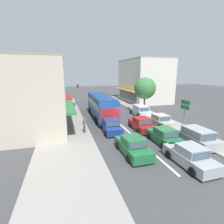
{
  "coord_description": "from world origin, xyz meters",
  "views": [
    {
      "loc": [
        -6.86,
        -18.33,
        6.4
      ],
      "look_at": [
        -0.47,
        4.11,
        1.2
      ],
      "focal_mm": 28.0,
      "sensor_mm": 36.0,
      "label": 1
    }
  ],
  "objects_px": {
    "traffic_light_downstreet": "(78,91)",
    "sedan_queue_gap_filler": "(111,126)",
    "sedan_adjacent_lane_lead": "(133,146)",
    "directional_road_sign": "(185,108)",
    "sedan_queue_far_back": "(190,156)",
    "city_bus": "(101,105)",
    "sedan_behind_bus_mid": "(164,137)",
    "sedan_adjacent_lane_trail": "(141,124)",
    "parked_wagon_kerb_third": "(140,111)",
    "street_tree_right": "(145,88)",
    "parked_wagon_kerb_front": "(195,137)",
    "parked_sedan_kerb_second": "(160,121)",
    "pedestrian_with_handbag_near": "(84,124)",
    "pedestrian_browsing_midblock": "(74,106)"
  },
  "relations": [
    {
      "from": "traffic_light_downstreet",
      "to": "sedan_queue_gap_filler",
      "type": "bearing_deg",
      "value": -84.4
    },
    {
      "from": "sedan_adjacent_lane_lead",
      "to": "directional_road_sign",
      "type": "height_order",
      "value": "directional_road_sign"
    },
    {
      "from": "sedan_queue_gap_filler",
      "to": "traffic_light_downstreet",
      "type": "relative_size",
      "value": 1.02
    },
    {
      "from": "sedan_queue_far_back",
      "to": "sedan_adjacent_lane_lead",
      "type": "relative_size",
      "value": 1.0
    },
    {
      "from": "city_bus",
      "to": "sedan_behind_bus_mid",
      "type": "distance_m",
      "value": 11.75
    },
    {
      "from": "sedan_adjacent_lane_trail",
      "to": "parked_wagon_kerb_third",
      "type": "height_order",
      "value": "parked_wagon_kerb_third"
    },
    {
      "from": "sedan_queue_far_back",
      "to": "sedan_adjacent_lane_trail",
      "type": "relative_size",
      "value": 1.0
    },
    {
      "from": "city_bus",
      "to": "sedan_adjacent_lane_lead",
      "type": "bearing_deg",
      "value": -90.57
    },
    {
      "from": "parked_wagon_kerb_third",
      "to": "sedan_adjacent_lane_lead",
      "type": "bearing_deg",
      "value": -117.19
    },
    {
      "from": "sedan_behind_bus_mid",
      "to": "street_tree_right",
      "type": "bearing_deg",
      "value": 71.84
    },
    {
      "from": "sedan_behind_bus_mid",
      "to": "parked_wagon_kerb_front",
      "type": "xyz_separation_m",
      "value": [
        2.59,
        -0.96,
        0.08
      ]
    },
    {
      "from": "traffic_light_downstreet",
      "to": "street_tree_right",
      "type": "bearing_deg",
      "value": -46.54
    },
    {
      "from": "sedan_queue_gap_filler",
      "to": "parked_sedan_kerb_second",
      "type": "distance_m",
      "value": 6.45
    },
    {
      "from": "sedan_queue_far_back",
      "to": "parked_sedan_kerb_second",
      "type": "xyz_separation_m",
      "value": [
        2.96,
        8.94,
        0.0
      ]
    },
    {
      "from": "sedan_queue_gap_filler",
      "to": "sedan_behind_bus_mid",
      "type": "relative_size",
      "value": 1.01
    },
    {
      "from": "sedan_queue_gap_filler",
      "to": "parked_wagon_kerb_front",
      "type": "height_order",
      "value": "parked_wagon_kerb_front"
    },
    {
      "from": "city_bus",
      "to": "street_tree_right",
      "type": "xyz_separation_m",
      "value": [
        7.74,
        1.65,
        2.09
      ]
    },
    {
      "from": "sedan_queue_gap_filler",
      "to": "street_tree_right",
      "type": "distance_m",
      "value": 12.04
    },
    {
      "from": "sedan_queue_far_back",
      "to": "parked_sedan_kerb_second",
      "type": "relative_size",
      "value": 0.99
    },
    {
      "from": "sedan_adjacent_lane_lead",
      "to": "traffic_light_downstreet",
      "type": "relative_size",
      "value": 1.01
    },
    {
      "from": "sedan_queue_gap_filler",
      "to": "pedestrian_with_handbag_near",
      "type": "height_order",
      "value": "pedestrian_with_handbag_near"
    },
    {
      "from": "parked_sedan_kerb_second",
      "to": "traffic_light_downstreet",
      "type": "relative_size",
      "value": 1.01
    },
    {
      "from": "city_bus",
      "to": "pedestrian_with_handbag_near",
      "type": "relative_size",
      "value": 6.69
    },
    {
      "from": "street_tree_right",
      "to": "pedestrian_with_handbag_near",
      "type": "relative_size",
      "value": 3.53
    },
    {
      "from": "city_bus",
      "to": "sedan_adjacent_lane_lead",
      "type": "height_order",
      "value": "city_bus"
    },
    {
      "from": "directional_road_sign",
      "to": "pedestrian_browsing_midblock",
      "type": "relative_size",
      "value": 2.21
    },
    {
      "from": "sedan_adjacent_lane_lead",
      "to": "pedestrian_browsing_midblock",
      "type": "distance_m",
      "value": 17.53
    },
    {
      "from": "sedan_queue_far_back",
      "to": "pedestrian_browsing_midblock",
      "type": "height_order",
      "value": "pedestrian_browsing_midblock"
    },
    {
      "from": "sedan_behind_bus_mid",
      "to": "parked_sedan_kerb_second",
      "type": "relative_size",
      "value": 0.99
    },
    {
      "from": "sedan_queue_gap_filler",
      "to": "sedan_behind_bus_mid",
      "type": "distance_m",
      "value": 5.98
    },
    {
      "from": "sedan_queue_gap_filler",
      "to": "parked_wagon_kerb_front",
      "type": "distance_m",
      "value": 8.51
    },
    {
      "from": "city_bus",
      "to": "street_tree_right",
      "type": "distance_m",
      "value": 8.18
    },
    {
      "from": "sedan_queue_far_back",
      "to": "pedestrian_browsing_midblock",
      "type": "xyz_separation_m",
      "value": [
        -6.72,
        19.87,
        0.4
      ]
    },
    {
      "from": "sedan_queue_gap_filler",
      "to": "parked_wagon_kerb_third",
      "type": "height_order",
      "value": "parked_wagon_kerb_third"
    },
    {
      "from": "sedan_queue_gap_filler",
      "to": "traffic_light_downstreet",
      "type": "height_order",
      "value": "traffic_light_downstreet"
    },
    {
      "from": "sedan_adjacent_lane_trail",
      "to": "sedan_behind_bus_mid",
      "type": "height_order",
      "value": "same"
    },
    {
      "from": "directional_road_sign",
      "to": "pedestrian_browsing_midblock",
      "type": "xyz_separation_m",
      "value": [
        -11.13,
        13.43,
        -1.64
      ]
    },
    {
      "from": "city_bus",
      "to": "parked_sedan_kerb_second",
      "type": "height_order",
      "value": "city_bus"
    },
    {
      "from": "sedan_queue_gap_filler",
      "to": "directional_road_sign",
      "type": "distance_m",
      "value": 8.4
    },
    {
      "from": "sedan_adjacent_lane_lead",
      "to": "sedan_behind_bus_mid",
      "type": "xyz_separation_m",
      "value": [
        3.67,
        1.26,
        0.0
      ]
    },
    {
      "from": "parked_wagon_kerb_third",
      "to": "pedestrian_with_handbag_near",
      "type": "relative_size",
      "value": 2.77
    },
    {
      "from": "parked_wagon_kerb_third",
      "to": "traffic_light_downstreet",
      "type": "height_order",
      "value": "traffic_light_downstreet"
    },
    {
      "from": "sedan_adjacent_lane_lead",
      "to": "directional_road_sign",
      "type": "distance_m",
      "value": 8.75
    },
    {
      "from": "sedan_adjacent_lane_lead",
      "to": "street_tree_right",
      "type": "relative_size",
      "value": 0.74
    },
    {
      "from": "sedan_queue_far_back",
      "to": "traffic_light_downstreet",
      "type": "bearing_deg",
      "value": 101.04
    },
    {
      "from": "sedan_queue_gap_filler",
      "to": "parked_wagon_kerb_third",
      "type": "bearing_deg",
      "value": 44.18
    },
    {
      "from": "parked_wagon_kerb_third",
      "to": "pedestrian_browsing_midblock",
      "type": "xyz_separation_m",
      "value": [
        -9.68,
        5.14,
        0.32
      ]
    },
    {
      "from": "sedan_queue_far_back",
      "to": "pedestrian_with_handbag_near",
      "type": "relative_size",
      "value": 2.6
    },
    {
      "from": "parked_wagon_kerb_front",
      "to": "directional_road_sign",
      "type": "height_order",
      "value": "directional_road_sign"
    },
    {
      "from": "sedan_queue_gap_filler",
      "to": "pedestrian_browsing_midblock",
      "type": "bearing_deg",
      "value": 105.91
    }
  ]
}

